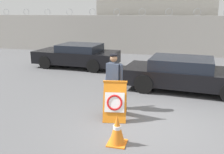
{
  "coord_description": "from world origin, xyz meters",
  "views": [
    {
      "loc": [
        0.62,
        -6.09,
        2.91
      ],
      "look_at": [
        -1.34,
        1.49,
        0.84
      ],
      "focal_mm": 40.0,
      "sensor_mm": 36.0,
      "label": 1
    }
  ],
  "objects_px": {
    "security_guard": "(114,79)",
    "parked_car_front_coupe": "(77,55)",
    "parked_car_rear_sedan": "(186,74)",
    "traffic_cone_near": "(117,130)",
    "barricade_sign": "(115,100)"
  },
  "relations": [
    {
      "from": "traffic_cone_near",
      "to": "parked_car_rear_sedan",
      "type": "distance_m",
      "value": 4.8
    },
    {
      "from": "barricade_sign",
      "to": "traffic_cone_near",
      "type": "height_order",
      "value": "barricade_sign"
    },
    {
      "from": "traffic_cone_near",
      "to": "parked_car_rear_sedan",
      "type": "xyz_separation_m",
      "value": [
        1.57,
        4.53,
        0.29
      ]
    },
    {
      "from": "parked_car_rear_sedan",
      "to": "parked_car_front_coupe",
      "type": "bearing_deg",
      "value": 158.64
    },
    {
      "from": "traffic_cone_near",
      "to": "parked_car_front_coupe",
      "type": "xyz_separation_m",
      "value": [
        -3.93,
        7.28,
        0.29
      ]
    },
    {
      "from": "security_guard",
      "to": "parked_car_rear_sedan",
      "type": "bearing_deg",
      "value": -115.67
    },
    {
      "from": "security_guard",
      "to": "traffic_cone_near",
      "type": "relative_size",
      "value": 2.41
    },
    {
      "from": "traffic_cone_near",
      "to": "parked_car_front_coupe",
      "type": "bearing_deg",
      "value": 118.34
    },
    {
      "from": "traffic_cone_near",
      "to": "security_guard",
      "type": "bearing_deg",
      "value": 106.19
    },
    {
      "from": "security_guard",
      "to": "parked_car_rear_sedan",
      "type": "relative_size",
      "value": 0.35
    },
    {
      "from": "parked_car_front_coupe",
      "to": "barricade_sign",
      "type": "bearing_deg",
      "value": 124.61
    },
    {
      "from": "security_guard",
      "to": "parked_car_front_coupe",
      "type": "xyz_separation_m",
      "value": [
        -3.32,
        5.18,
        -0.3
      ]
    },
    {
      "from": "barricade_sign",
      "to": "parked_car_rear_sedan",
      "type": "xyz_separation_m",
      "value": [
        1.96,
        3.17,
        0.1
      ]
    },
    {
      "from": "barricade_sign",
      "to": "security_guard",
      "type": "height_order",
      "value": "security_guard"
    },
    {
      "from": "security_guard",
      "to": "parked_car_rear_sedan",
      "type": "xyz_separation_m",
      "value": [
        2.18,
        2.43,
        -0.3
      ]
    }
  ]
}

